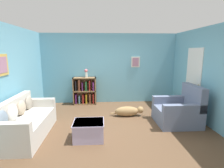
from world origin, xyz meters
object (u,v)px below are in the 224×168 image
coffee_table (89,130)px  bookshelf (85,91)px  recliner_chair (179,111)px  dog (128,111)px  couch (25,122)px  vase (86,73)px

coffee_table → bookshelf: bearing=97.0°
bookshelf → recliner_chair: recliner_chair is taller
bookshelf → dog: bearing=-43.7°
couch → recliner_chair: (3.87, 0.51, 0.01)m
recliner_chair → coffee_table: 2.51m
couch → recliner_chair: bearing=7.5°
recliner_chair → coffee_table: (-2.39, -0.74, -0.13)m
recliner_chair → dog: (-1.29, 0.62, -0.20)m
coffee_table → dog: 1.75m
dog → vase: (-1.36, 1.35, 1.03)m
bookshelf → vase: (0.07, -0.02, 0.70)m
bookshelf → coffee_table: bearing=-83.0°
bookshelf → dog: size_ratio=0.98×
bookshelf → vase: bearing=-13.4°
bookshelf → vase: vase is taller
bookshelf → dog: 2.01m
couch → coffee_table: size_ratio=2.68×
couch → dog: bearing=23.6°
couch → bookshelf: bookshelf is taller
recliner_chair → couch: bearing=-172.5°
couch → recliner_chair: size_ratio=1.70×
couch → vase: bearing=63.9°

